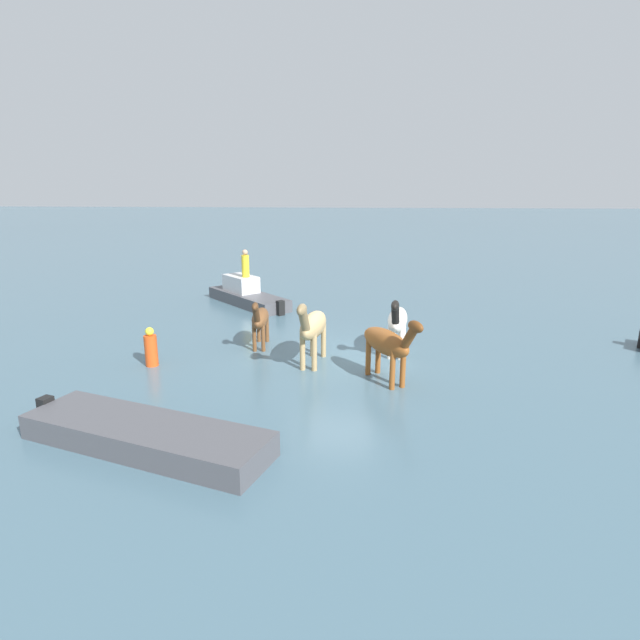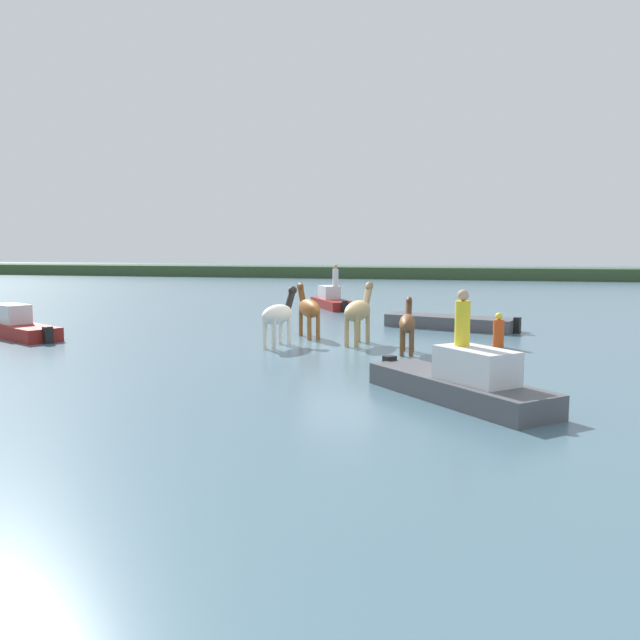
% 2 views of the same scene
% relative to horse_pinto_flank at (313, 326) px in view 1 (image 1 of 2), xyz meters
% --- Properties ---
extents(ground_plane, '(216.88, 216.88, 0.00)m').
position_rel_horse_pinto_flank_xyz_m(ground_plane, '(-0.57, -0.51, -1.14)').
color(ground_plane, '#476675').
extents(horse_pinto_flank, '(0.88, 2.67, 2.06)m').
position_rel_horse_pinto_flank_xyz_m(horse_pinto_flank, '(0.00, 0.00, 0.00)').
color(horse_pinto_flank, tan).
rests_on(horse_pinto_flank, ground_plane).
extents(horse_lead, '(0.84, 2.50, 1.93)m').
position_rel_horse_pinto_flank_xyz_m(horse_lead, '(-2.47, -1.13, -0.07)').
color(horse_lead, silver).
rests_on(horse_lead, ground_plane).
extents(horse_chestnut_trailing, '(0.61, 2.18, 1.69)m').
position_rel_horse_pinto_flank_xyz_m(horse_chestnut_trailing, '(1.82, -1.47, -0.21)').
color(horse_chestnut_trailing, brown).
rests_on(horse_chestnut_trailing, ground_plane).
extents(horse_dark_mare, '(1.62, 2.33, 1.94)m').
position_rel_horse_pinto_flank_xyz_m(horse_dark_mare, '(-2.07, 1.23, -0.07)').
color(horse_dark_mare, brown).
rests_on(horse_dark_mare, ground_plane).
extents(boat_motor_center, '(4.23, 4.36, 1.34)m').
position_rel_horse_pinto_flank_xyz_m(boat_motor_center, '(3.62, -7.51, -0.82)').
color(boat_motor_center, '#4C4C51').
rests_on(boat_motor_center, ground_plane).
extents(boat_launch_far, '(5.42, 2.99, 0.76)m').
position_rel_horse_pinto_flank_xyz_m(boat_launch_far, '(2.84, 5.13, -0.96)').
color(boat_launch_far, '#4C4C51').
rests_on(boat_launch_far, ground_plane).
extents(person_spotter_bow, '(0.32, 0.32, 1.19)m').
position_rel_horse_pinto_flank_xyz_m(person_spotter_bow, '(3.64, -7.51, 0.61)').
color(person_spotter_bow, yellow).
rests_on(person_spotter_bow, boat_motor_center).
extents(buoy_channel_marker, '(0.36, 0.36, 1.14)m').
position_rel_horse_pinto_flank_xyz_m(buoy_channel_marker, '(4.60, 0.52, -0.63)').
color(buoy_channel_marker, '#E54C19').
rests_on(buoy_channel_marker, ground_plane).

